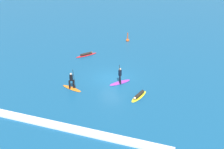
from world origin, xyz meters
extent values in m
plane|color=navy|center=(0.00, 0.00, 0.00)|extent=(120.00, 120.00, 0.00)
ellipsoid|color=orange|center=(-3.18, -3.73, 0.04)|extent=(2.56, 1.26, 0.07)
cylinder|color=black|center=(-3.34, -3.87, 0.53)|extent=(0.24, 0.24, 0.91)
cylinder|color=black|center=(-3.02, -3.58, 0.53)|extent=(0.24, 0.24, 0.91)
cylinder|color=black|center=(-3.18, -3.73, 1.30)|extent=(0.44, 0.44, 0.63)
sphere|color=beige|center=(-3.18, -3.73, 1.73)|extent=(0.28, 0.28, 0.22)
cylinder|color=black|center=(-2.96, -3.51, 1.15)|extent=(0.13, 0.32, 2.14)
cube|color=black|center=(-2.96, -3.51, 0.13)|extent=(0.12, 0.21, 0.32)
ellipsoid|color=yellow|center=(3.96, -2.98, 0.04)|extent=(1.30, 2.81, 0.08)
cylinder|color=black|center=(3.97, -2.93, 0.25)|extent=(0.70, 1.61, 0.35)
sphere|color=beige|center=(3.76, -3.82, 0.27)|extent=(0.31, 0.31, 0.26)
ellipsoid|color=red|center=(-5.54, 5.30, 0.04)|extent=(2.30, 2.84, 0.08)
cylinder|color=black|center=(-5.57, 5.26, 0.23)|extent=(1.19, 1.47, 0.30)
sphere|color=brown|center=(-5.03, 5.99, 0.25)|extent=(0.28, 0.28, 0.20)
ellipsoid|color=purple|center=(1.18, -0.73, 0.04)|extent=(2.15, 2.47, 0.09)
cylinder|color=black|center=(1.11, -0.54, 0.50)|extent=(0.24, 0.24, 0.82)
cylinder|color=black|center=(1.26, -0.92, 0.50)|extent=(0.24, 0.24, 0.82)
cylinder|color=black|center=(1.18, -0.73, 1.22)|extent=(0.50, 0.50, 0.62)
sphere|color=tan|center=(1.18, -0.73, 1.66)|extent=(0.35, 0.35, 0.25)
cylinder|color=black|center=(1.31, -1.02, 1.18)|extent=(0.39, 0.32, 2.14)
cube|color=black|center=(1.31, -1.02, 0.15)|extent=(0.19, 0.17, 0.32)
sphere|color=#E55119|center=(-2.06, 12.57, 0.13)|extent=(0.51, 0.51, 0.51)
cylinder|color=#E55119|center=(-2.06, 12.57, 0.64)|extent=(0.14, 0.14, 1.29)
cube|color=white|center=(0.00, -10.28, 0.09)|extent=(17.48, 0.90, 0.18)
camera|label=1|loc=(10.53, -29.17, 15.49)|focal=49.29mm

